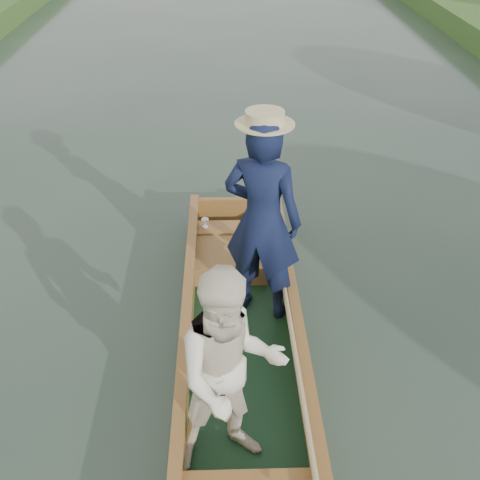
{
  "coord_description": "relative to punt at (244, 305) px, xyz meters",
  "views": [
    {
      "loc": [
        -0.14,
        -4.18,
        3.94
      ],
      "look_at": [
        0.0,
        0.6,
        0.95
      ],
      "focal_mm": 45.0,
      "sensor_mm": 36.0,
      "label": 1
    }
  ],
  "objects": [
    {
      "name": "ground",
      "position": [
        -0.02,
        0.08,
        -0.71
      ],
      "size": [
        120.0,
        120.0,
        0.0
      ],
      "primitive_type": "plane",
      "color": "#283D30",
      "rests_on": "ground"
    },
    {
      "name": "punt",
      "position": [
        0.0,
        0.0,
        0.0
      ],
      "size": [
        1.25,
        5.0,
        2.16
      ],
      "color": "#133119",
      "rests_on": "ground"
    }
  ]
}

